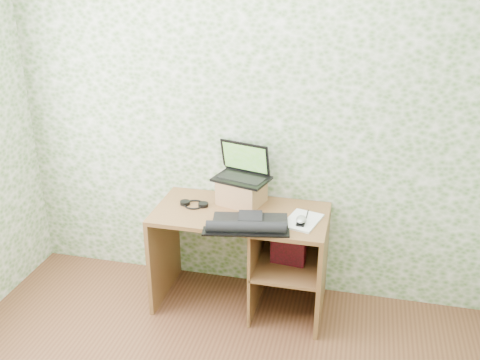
% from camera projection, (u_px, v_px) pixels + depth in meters
% --- Properties ---
extents(wall_back, '(3.50, 0.00, 3.50)m').
position_uv_depth(wall_back, '(251.00, 123.00, 3.75)').
color(wall_back, silver).
rests_on(wall_back, ground).
extents(desk, '(1.20, 0.60, 0.75)m').
position_uv_depth(desk, '(252.00, 245.00, 3.80)').
color(desk, brown).
rests_on(desk, floor).
extents(riser, '(0.35, 0.31, 0.18)m').
position_uv_depth(riser, '(242.00, 191.00, 3.79)').
color(riser, '#9F6E47').
rests_on(riser, desk).
extents(laptop, '(0.43, 0.35, 0.25)m').
position_uv_depth(laptop, '(243.00, 170.00, 3.77)').
color(laptop, black).
rests_on(laptop, riser).
extents(keyboard, '(0.57, 0.37, 0.08)m').
position_uv_depth(keyboard, '(248.00, 224.00, 3.47)').
color(keyboard, black).
rests_on(keyboard, desk).
extents(headphones, '(0.21, 0.15, 0.03)m').
position_uv_depth(headphones, '(194.00, 204.00, 3.78)').
color(headphones, black).
rests_on(headphones, desk).
extents(notepad, '(0.27, 0.33, 0.01)m').
position_uv_depth(notepad, '(303.00, 221.00, 3.55)').
color(notepad, silver).
rests_on(notepad, desk).
extents(mouse, '(0.07, 0.11, 0.04)m').
position_uv_depth(mouse, '(301.00, 221.00, 3.50)').
color(mouse, silver).
rests_on(mouse, notepad).
extents(pen, '(0.01, 0.12, 0.01)m').
position_uv_depth(pen, '(307.00, 214.00, 3.62)').
color(pen, black).
rests_on(pen, notepad).
extents(red_box, '(0.24, 0.10, 0.29)m').
position_uv_depth(red_box, '(288.00, 245.00, 3.70)').
color(red_box, maroon).
rests_on(red_box, desk).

